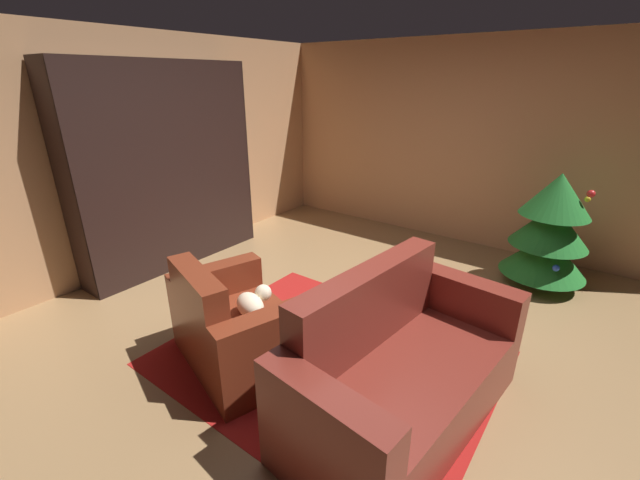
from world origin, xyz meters
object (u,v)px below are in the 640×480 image
object	(u,v)px
bookshelf_unit	(177,170)
coffee_table	(338,326)
bottle_on_table	(360,299)
book_stack_on_table	(332,312)
decorated_tree	(550,230)
couch_red	(399,372)
armchair_red	(237,328)

from	to	relation	value
bookshelf_unit	coffee_table	bearing A→B (deg)	-13.29
bottle_on_table	book_stack_on_table	bearing A→B (deg)	-119.23
bookshelf_unit	decorated_tree	xyz separation A→B (m)	(3.60, 1.80, -0.47)
decorated_tree	couch_red	bearing A→B (deg)	-99.09
couch_red	decorated_tree	bearing A→B (deg)	80.91
bottle_on_table	decorated_tree	distance (m)	2.42
decorated_tree	bookshelf_unit	bearing A→B (deg)	-153.49
book_stack_on_table	decorated_tree	xyz separation A→B (m)	(0.99, 2.44, 0.12)
armchair_red	couch_red	size ratio (longest dim) A/B	0.69
bookshelf_unit	bottle_on_table	distance (m)	2.80
armchair_red	book_stack_on_table	distance (m)	0.75
bookshelf_unit	decorated_tree	bearing A→B (deg)	26.51
coffee_table	bottle_on_table	world-z (taller)	bottle_on_table
book_stack_on_table	bottle_on_table	xyz separation A→B (m)	(0.11, 0.20, 0.06)
coffee_table	book_stack_on_table	world-z (taller)	book_stack_on_table
armchair_red	couch_red	bearing A→B (deg)	11.37
couch_red	coffee_table	world-z (taller)	couch_red
armchair_red	bottle_on_table	size ratio (longest dim) A/B	4.08
couch_red	decorated_tree	xyz separation A→B (m)	(0.41, 2.54, 0.29)
bottle_on_table	decorated_tree	world-z (taller)	decorated_tree
bottle_on_table	decorated_tree	xyz separation A→B (m)	(0.89, 2.25, 0.06)
couch_red	bottle_on_table	size ratio (longest dim) A/B	5.87
couch_red	book_stack_on_table	size ratio (longest dim) A/B	8.04
coffee_table	book_stack_on_table	size ratio (longest dim) A/B	3.08
bookshelf_unit	coffee_table	size ratio (longest dim) A/B	3.29
couch_red	bottle_on_table	xyz separation A→B (m)	(-0.48, 0.29, 0.23)
armchair_red	bottle_on_table	world-z (taller)	armchair_red
bookshelf_unit	book_stack_on_table	bearing A→B (deg)	-13.95
bookshelf_unit	book_stack_on_table	distance (m)	2.75
couch_red	bottle_on_table	world-z (taller)	couch_red
coffee_table	decorated_tree	distance (m)	2.61
couch_red	bottle_on_table	distance (m)	0.61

